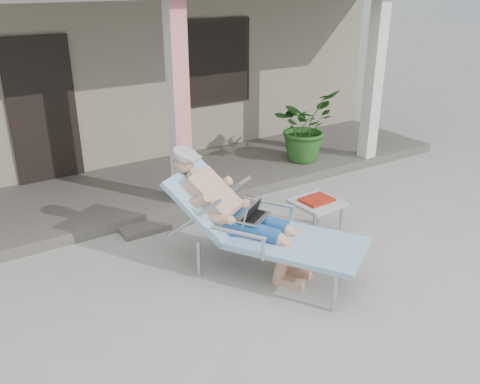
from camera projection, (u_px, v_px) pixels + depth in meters
ground at (275, 283)px, 5.38m from camera, size 60.00×60.00×0.00m
house at (78, 51)px, 9.77m from camera, size 10.40×5.40×3.30m
porch_deck at (158, 186)px, 7.68m from camera, size 10.00×2.00×0.15m
porch_step at (194, 216)px, 6.80m from camera, size 2.00×0.30×0.07m
lounger at (249, 198)px, 5.31m from camera, size 1.79×2.19×1.40m
side_table at (317, 204)px, 6.24m from camera, size 0.58×0.58×0.49m
potted_palm at (304, 126)px, 8.36m from camera, size 1.28×1.20×1.15m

